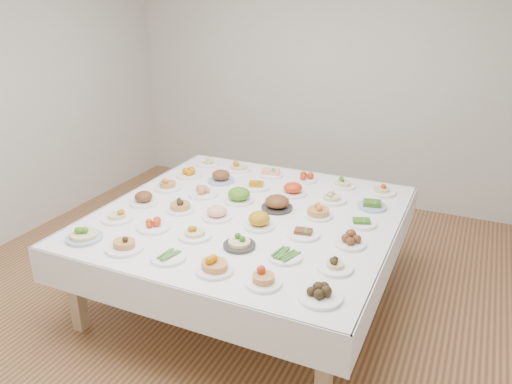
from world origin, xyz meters
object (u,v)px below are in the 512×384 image
at_px(display_table, 248,221).
at_px(dish_0, 83,230).
at_px(dish_18, 167,183).
at_px(dish_35, 381,188).

height_order(display_table, dish_0, dish_0).
bearing_deg(display_table, dish_0, -134.64).
bearing_deg(dish_18, dish_35, 21.79).
bearing_deg(dish_0, dish_18, 90.27).
height_order(dish_0, dish_35, dish_0).
bearing_deg(dish_35, display_table, -135.00).
relative_size(display_table, dish_0, 8.96).
distance_m(dish_18, dish_35, 1.89).
bearing_deg(dish_35, dish_0, -134.82).
relative_size(dish_18, dish_35, 0.95).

